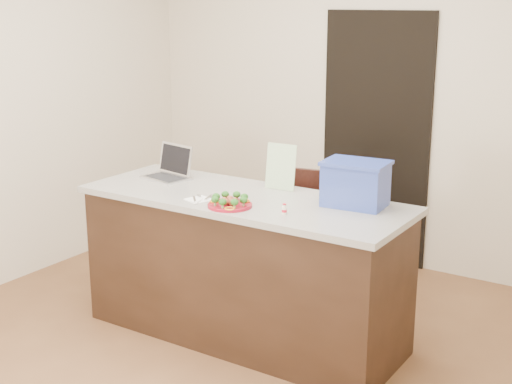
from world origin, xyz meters
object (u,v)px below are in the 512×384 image
Objects in this scene: plate at (230,205)px; yogurt_bottle at (284,210)px; napkin at (199,199)px; blue_box at (356,183)px; island at (244,267)px; laptop at (170,169)px; chair at (300,223)px.

yogurt_bottle is (0.34, 0.05, 0.01)m from plate.
blue_box is at bearing 25.34° from napkin.
yogurt_bottle is (0.40, -0.19, 0.48)m from island.
island is at bearing -169.26° from blue_box.
island is 0.86m from laptop.
blue_box is (0.60, 0.41, 0.12)m from plate.
island is 0.52m from plate.
yogurt_bottle is 1.23m from chair.
napkin is 0.93m from blue_box.
blue_box reaches higher than island.
yogurt_bottle is at bearing 2.72° from napkin.
chair is at bearing 61.89° from laptop.
plate is at bearing -150.08° from blue_box.
laptop is (-0.74, 0.36, 0.05)m from plate.
yogurt_bottle is 1.12m from laptop.
napkin is at bearing 175.66° from plate.
yogurt_bottle reaches higher than napkin.
yogurt_bottle reaches higher than island.
island is 0.90m from blue_box.
chair is (0.59, 0.73, -0.47)m from laptop.
blue_box reaches higher than napkin.
island is 2.32× the size of chair.
plate is 0.82m from laptop.
napkin is 0.35× the size of blue_box.
yogurt_bottle reaches higher than chair.
blue_box is 0.43× the size of chair.
island is at bearing 50.26° from napkin.
island reaches higher than chair.
napkin is 0.58m from yogurt_bottle.
laptop is at bearing 169.26° from island.
plate is 1.17m from chair.
yogurt_bottle is at bearing -5.11° from laptop.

